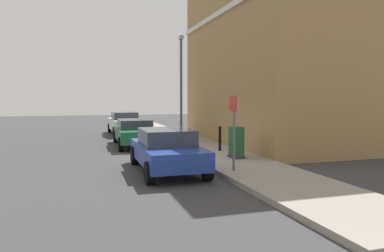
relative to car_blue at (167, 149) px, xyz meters
name	(u,v)px	position (x,y,z in m)	size (l,w,h in m)	color
ground	(174,160)	(0.74, 1.94, -0.72)	(80.00, 80.00, 0.00)	#38383A
sidewalk	(180,140)	(2.64, 7.94, -0.64)	(2.60, 30.00, 0.15)	gray
corner_building	(286,54)	(7.67, 5.41, 3.97)	(7.56, 10.95, 9.37)	#9E7A4C
car_blue	(167,149)	(0.00, 0.00, 0.00)	(1.93, 4.26, 1.37)	navy
car_green	(135,132)	(-0.08, 6.54, -0.01)	(1.94, 4.50, 1.32)	#195933
car_white	(124,123)	(0.10, 12.54, 0.05)	(1.88, 4.50, 1.48)	silver
utility_cabinet	(236,144)	(2.87, 0.94, -0.03)	(0.46, 0.61, 1.15)	#1E4C28
bollard_near_cabinet	(220,138)	(2.97, 2.83, -0.01)	(0.14, 0.14, 1.04)	black
street_sign	(234,121)	(1.80, -1.20, 0.95)	(0.08, 0.60, 2.30)	#59595B
lamppost	(181,82)	(2.86, 8.52, 2.59)	(0.20, 0.44, 5.72)	#59595B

